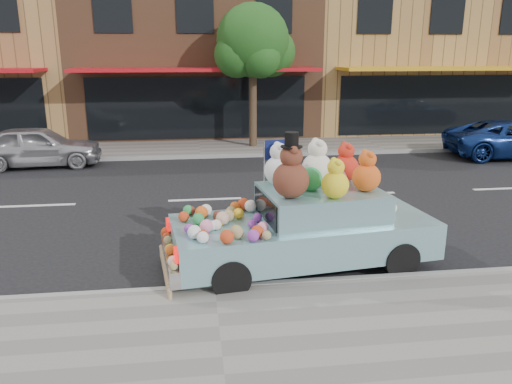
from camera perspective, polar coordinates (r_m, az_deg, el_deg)
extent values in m
plane|color=black|center=(12.41, -5.85, -0.88)|extent=(120.00, 120.00, 0.00)
cube|color=gray|center=(6.42, -4.04, -17.04)|extent=(60.00, 3.00, 0.12)
cube|color=gray|center=(18.72, -6.45, 4.96)|extent=(60.00, 3.00, 0.12)
cube|color=gray|center=(7.72, -4.73, -11.00)|extent=(60.00, 0.12, 0.13)
cube|color=gray|center=(17.25, -6.35, 4.05)|extent=(60.00, 0.12, 0.13)
cube|color=brown|center=(23.89, -6.99, 15.56)|extent=(10.00, 8.00, 7.00)
cube|color=black|center=(19.99, -6.66, 9.52)|extent=(8.50, 0.06, 2.40)
cube|color=#B61019|center=(19.00, -6.76, 13.73)|extent=(9.00, 1.80, 0.12)
cube|color=black|center=(20.11, -16.09, 19.35)|extent=(1.40, 0.06, 1.60)
cube|color=black|center=(19.93, -7.00, 19.86)|extent=(1.40, 0.06, 1.60)
cube|color=black|center=(20.19, 2.08, 19.91)|extent=(1.40, 0.06, 1.60)
cube|color=#A77E46|center=(26.00, 16.47, 15.06)|extent=(10.00, 8.00, 7.00)
cube|color=black|center=(22.47, 20.14, 9.36)|extent=(8.50, 0.06, 2.40)
cube|color=gold|center=(21.60, 21.60, 13.00)|extent=(9.00, 1.80, 0.12)
cube|color=black|center=(21.21, 13.46, 19.31)|extent=(1.40, 0.06, 1.60)
cube|color=black|center=(22.41, 21.05, 18.52)|extent=(1.40, 0.06, 1.60)
cylinder|color=#38281C|center=(18.63, -0.35, 9.79)|extent=(0.28, 0.28, 3.20)
sphere|color=#184714|center=(18.53, -0.36, 16.94)|extent=(2.60, 2.60, 2.60)
sphere|color=#184714|center=(18.92, 1.71, 15.70)|extent=(1.80, 1.80, 1.80)
sphere|color=#184714|center=(18.27, -2.22, 15.38)|extent=(1.60, 1.60, 1.60)
sphere|color=#184714|center=(17.96, 0.54, 15.07)|extent=(1.40, 1.40, 1.40)
sphere|color=#184714|center=(19.09, -1.52, 16.00)|extent=(1.60, 1.60, 1.60)
imported|color=#B7B7BC|center=(17.22, -23.68, 4.80)|extent=(3.94, 1.81, 1.31)
cylinder|color=black|center=(8.44, 16.22, -7.43)|extent=(0.62, 0.27, 0.60)
cylinder|color=black|center=(9.71, 11.59, -4.03)|extent=(0.62, 0.27, 0.60)
cylinder|color=black|center=(7.48, -2.91, -9.87)|extent=(0.62, 0.27, 0.60)
cylinder|color=black|center=(8.89, -4.96, -5.63)|extent=(0.62, 0.27, 0.60)
cube|color=#7EB1BC|center=(8.43, 5.38, -5.05)|extent=(4.48, 2.22, 0.60)
cube|color=#7EB1BC|center=(8.35, 7.41, -1.32)|extent=(2.07, 1.72, 0.50)
cube|color=silver|center=(8.05, -9.83, -7.40)|extent=(0.38, 1.79, 0.26)
cube|color=red|center=(7.30, -9.09, -7.11)|extent=(0.09, 0.29, 0.16)
cube|color=red|center=(8.57, -10.00, -3.66)|extent=(0.09, 0.29, 0.16)
cube|color=black|center=(8.06, 1.12, -1.82)|extent=(0.20, 1.29, 0.40)
sphere|color=#572718|center=(7.67, 4.00, 1.40)|extent=(0.57, 0.57, 0.57)
sphere|color=#572718|center=(7.59, 4.05, 4.08)|extent=(0.35, 0.35, 0.35)
sphere|color=#572718|center=(7.45, 4.26, 4.76)|extent=(0.13, 0.13, 0.13)
sphere|color=#572718|center=(7.69, 3.89, 5.11)|extent=(0.13, 0.13, 0.13)
cylinder|color=black|center=(7.56, 4.08, 5.20)|extent=(0.34, 0.34, 0.02)
cylinder|color=black|center=(7.54, 4.09, 6.02)|extent=(0.21, 0.21, 0.22)
sphere|color=#F3E7C1|center=(8.55, 6.98, 2.68)|extent=(0.53, 0.53, 0.53)
sphere|color=#F3E7C1|center=(8.48, 7.05, 4.92)|extent=(0.33, 0.33, 0.33)
sphere|color=#F3E7C1|center=(8.35, 7.27, 5.50)|extent=(0.13, 0.13, 0.13)
sphere|color=#F3E7C1|center=(8.57, 6.89, 5.77)|extent=(0.13, 0.13, 0.13)
sphere|color=#DB4D14|center=(8.23, 12.51, 1.64)|extent=(0.46, 0.46, 0.46)
sphere|color=#DB4D14|center=(8.16, 12.63, 3.66)|extent=(0.29, 0.29, 0.29)
sphere|color=#DB4D14|center=(8.05, 12.91, 4.15)|extent=(0.11, 0.11, 0.11)
sphere|color=#DB4D14|center=(8.23, 12.44, 4.43)|extent=(0.11, 0.11, 0.11)
sphere|color=red|center=(8.82, 10.19, 2.72)|extent=(0.47, 0.47, 0.47)
sphere|color=red|center=(8.75, 10.28, 4.63)|extent=(0.29, 0.29, 0.29)
sphere|color=red|center=(8.64, 10.51, 5.11)|extent=(0.11, 0.11, 0.11)
sphere|color=red|center=(8.83, 10.12, 5.36)|extent=(0.11, 0.11, 0.11)
sphere|color=silver|center=(8.44, 2.61, 2.48)|extent=(0.50, 0.50, 0.50)
sphere|color=silver|center=(8.37, 2.63, 4.60)|extent=(0.31, 0.31, 0.31)
sphere|color=silver|center=(8.25, 2.77, 5.14)|extent=(0.12, 0.12, 0.12)
sphere|color=silver|center=(8.45, 2.52, 5.41)|extent=(0.12, 0.12, 0.12)
sphere|color=yellow|center=(7.74, 9.03, 0.82)|extent=(0.43, 0.43, 0.43)
sphere|color=yellow|center=(7.67, 9.12, 2.81)|extent=(0.27, 0.27, 0.27)
sphere|color=yellow|center=(7.57, 9.34, 3.29)|extent=(0.10, 0.10, 0.10)
sphere|color=yellow|center=(7.74, 8.95, 3.59)|extent=(0.10, 0.10, 0.10)
sphere|color=#23833E|center=(8.17, 6.21, 1.46)|extent=(0.40, 0.40, 0.40)
sphere|color=pink|center=(8.40, 9.28, 1.55)|extent=(0.32, 0.32, 0.32)
sphere|color=beige|center=(7.79, -4.99, -3.84)|extent=(0.16, 0.16, 0.16)
sphere|color=#532517|center=(8.20, -4.33, -2.73)|extent=(0.18, 0.18, 0.18)
sphere|color=#532517|center=(8.55, -7.48, -2.11)|extent=(0.16, 0.16, 0.16)
sphere|color=orange|center=(7.99, -4.09, -3.39)|extent=(0.14, 0.14, 0.14)
sphere|color=#813095|center=(7.71, -7.69, -4.15)|extent=(0.15, 0.15, 0.15)
sphere|color=#8F7E4E|center=(8.45, -2.88, -2.19)|extent=(0.17, 0.17, 0.17)
sphere|color=#B23313|center=(8.23, -8.27, -2.79)|extent=(0.18, 0.18, 0.18)
sphere|color=#B23313|center=(7.38, -6.04, -4.98)|extent=(0.16, 0.16, 0.16)
sphere|color=#813095|center=(7.31, -0.33, -5.01)|extent=(0.18, 0.18, 0.18)
sphere|color=#23833E|center=(8.05, -6.60, -3.08)|extent=(0.20, 0.20, 0.20)
sphere|color=beige|center=(8.48, -5.74, -2.06)|extent=(0.20, 0.20, 0.20)
sphere|color=white|center=(7.47, -7.06, -4.56)|extent=(0.21, 0.21, 0.21)
sphere|color=#813095|center=(7.86, -0.45, -3.66)|extent=(0.14, 0.14, 0.14)
sphere|color=#8F7E4E|center=(7.38, 1.21, -4.97)|extent=(0.14, 0.14, 0.14)
sphere|color=white|center=(7.30, -6.10, -5.17)|extent=(0.18, 0.18, 0.18)
sphere|color=pink|center=(7.71, -5.70, -3.87)|extent=(0.20, 0.20, 0.20)
sphere|color=beige|center=(8.63, -0.62, -1.61)|extent=(0.21, 0.21, 0.21)
sphere|color=#B23313|center=(7.45, 0.14, -4.55)|extent=(0.19, 0.19, 0.19)
sphere|color=#8F7E4E|center=(7.42, -2.18, -4.64)|extent=(0.20, 0.20, 0.20)
sphere|color=beige|center=(7.80, -4.56, -3.76)|extent=(0.17, 0.17, 0.17)
sphere|color=orange|center=(7.70, -7.25, -4.24)|extent=(0.13, 0.13, 0.13)
sphere|color=orange|center=(8.30, -2.00, -2.45)|extent=(0.18, 0.18, 0.18)
sphere|color=orange|center=(7.54, -2.24, -4.43)|extent=(0.17, 0.17, 0.17)
sphere|color=pink|center=(7.65, 0.80, -4.05)|extent=(0.18, 0.18, 0.18)
sphere|color=#E45315|center=(8.68, -2.43, -1.66)|extent=(0.17, 0.17, 0.17)
sphere|color=#B23313|center=(7.24, -3.35, -5.13)|extent=(0.21, 0.21, 0.21)
sphere|color=#B23313|center=(8.75, -1.43, -1.38)|extent=(0.21, 0.21, 0.21)
sphere|color=#8F7E4E|center=(8.18, -3.19, -2.70)|extent=(0.20, 0.20, 0.20)
sphere|color=#23833E|center=(8.54, -7.76, -2.08)|extent=(0.18, 0.18, 0.18)
sphere|color=#813095|center=(8.13, 0.15, -2.94)|extent=(0.15, 0.15, 0.15)
sphere|color=#E45315|center=(8.35, -6.24, -2.32)|extent=(0.21, 0.21, 0.21)
sphere|color=#D8A88C|center=(7.99, -3.83, -2.98)|extent=(0.22, 0.22, 0.22)
sphere|color=#B23313|center=(8.54, -10.26, -4.51)|extent=(0.16, 0.16, 0.16)
sphere|color=#E45315|center=(7.43, -9.51, -7.70)|extent=(0.15, 0.15, 0.15)
sphere|color=#8F7E4E|center=(8.22, -10.06, -5.42)|extent=(0.14, 0.14, 0.14)
sphere|color=#B23313|center=(8.42, -10.18, -4.96)|extent=(0.12, 0.12, 0.12)
sphere|color=#E45315|center=(7.81, -9.79, -6.51)|extent=(0.15, 0.15, 0.15)
sphere|color=orange|center=(7.84, -9.81, -6.41)|extent=(0.15, 0.15, 0.15)
sphere|color=#8F7E4E|center=(7.27, -9.37, -8.30)|extent=(0.13, 0.13, 0.13)
sphere|color=beige|center=(7.40, -9.48, -7.78)|extent=(0.15, 0.15, 0.15)
sphere|color=pink|center=(9.32, 13.05, -0.70)|extent=(0.22, 0.22, 0.22)
sphere|color=beige|center=(8.86, 15.20, -1.77)|extent=(0.20, 0.20, 0.20)
sphere|color=orange|center=(8.53, 14.98, -2.45)|extent=(0.19, 0.19, 0.19)
sphere|color=#813095|center=(9.23, 12.93, -1.02)|extent=(0.16, 0.16, 0.16)
cylinder|color=#997A54|center=(7.37, -9.79, -11.67)|extent=(0.06, 0.06, 0.17)
sphere|color=#997A54|center=(7.33, -9.82, -11.01)|extent=(0.07, 0.07, 0.07)
cylinder|color=#997A54|center=(7.46, -9.85, -11.34)|extent=(0.06, 0.06, 0.17)
sphere|color=#997A54|center=(7.41, -9.89, -10.69)|extent=(0.07, 0.07, 0.07)
cylinder|color=#997A54|center=(7.54, -9.92, -11.02)|extent=(0.06, 0.06, 0.17)
sphere|color=#997A54|center=(7.50, -9.95, -10.38)|extent=(0.07, 0.07, 0.07)
cylinder|color=#997A54|center=(7.63, -9.98, -10.71)|extent=(0.06, 0.06, 0.17)
sphere|color=#997A54|center=(7.58, -10.01, -10.07)|extent=(0.07, 0.07, 0.07)
cylinder|color=#997A54|center=(7.71, -10.04, -10.40)|extent=(0.06, 0.06, 0.17)
sphere|color=#997A54|center=(7.67, -10.07, -9.77)|extent=(0.07, 0.07, 0.07)
cylinder|color=#997A54|center=(7.80, -10.10, -10.10)|extent=(0.06, 0.06, 0.17)
sphere|color=#997A54|center=(7.75, -10.13, -9.47)|extent=(0.07, 0.07, 0.07)
cylinder|color=#997A54|center=(7.88, -10.16, -9.81)|extent=(0.06, 0.06, 0.17)
sphere|color=#997A54|center=(7.84, -10.19, -9.18)|extent=(0.07, 0.07, 0.07)
cylinder|color=#997A54|center=(7.97, -10.21, -9.52)|extent=(0.06, 0.06, 0.17)
sphere|color=#997A54|center=(7.93, -10.25, -8.90)|extent=(0.07, 0.07, 0.07)
cylinder|color=#997A54|center=(8.05, -10.27, -9.24)|extent=(0.06, 0.06, 0.17)
sphere|color=#997A54|center=(8.01, -10.30, -8.63)|extent=(0.07, 0.07, 0.07)
cylinder|color=#997A54|center=(8.14, -10.32, -8.97)|extent=(0.06, 0.06, 0.17)
sphere|color=#997A54|center=(8.10, -10.36, -8.36)|extent=(0.07, 0.07, 0.07)
cylinder|color=#997A54|center=(8.22, -10.38, -8.70)|extent=(0.06, 0.06, 0.17)
sphere|color=#997A54|center=(8.18, -10.41, -8.09)|extent=(0.07, 0.07, 0.07)
cylinder|color=#997A54|center=(8.31, -10.43, -8.43)|extent=(0.06, 0.06, 0.17)
sphere|color=#997A54|center=(8.27, -10.46, -7.83)|extent=(0.07, 0.07, 0.07)
cylinder|color=#997A54|center=(8.40, -10.48, -8.18)|extent=(0.06, 0.06, 0.17)
sphere|color=#997A54|center=(8.36, -10.51, -7.58)|extent=(0.07, 0.07, 0.07)
cylinder|color=#997A54|center=(8.48, -10.53, -7.92)|extent=(0.06, 0.06, 0.17)
sphere|color=#997A54|center=(8.44, -10.56, -7.33)|extent=(0.07, 0.07, 0.07)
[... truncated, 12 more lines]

